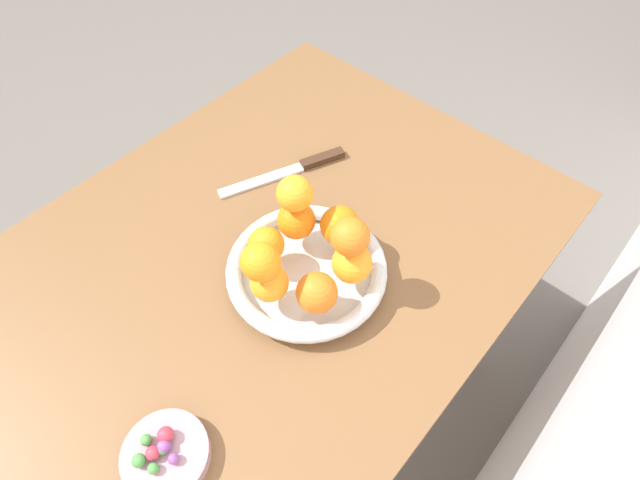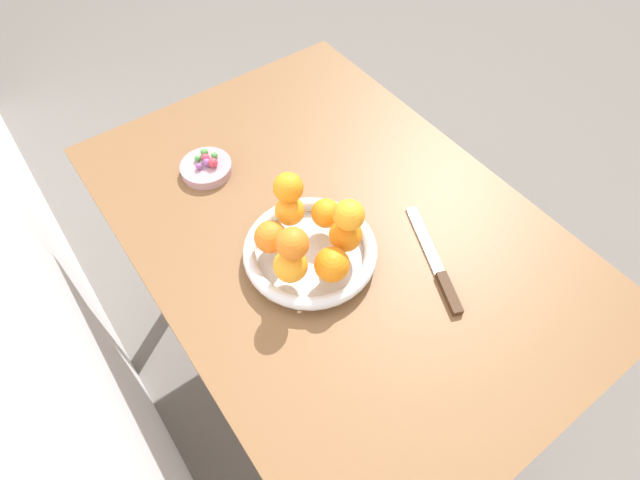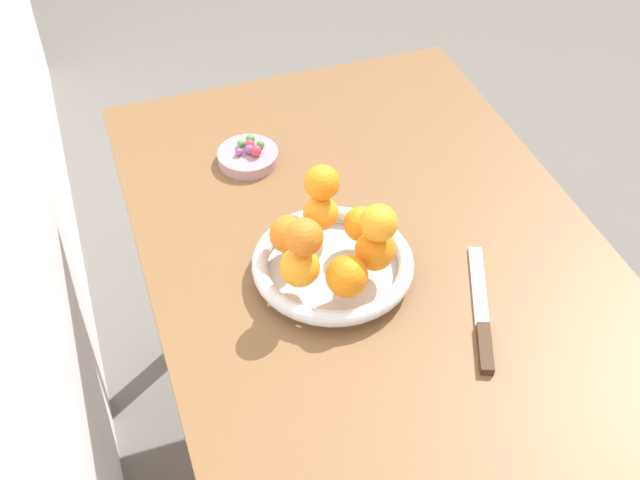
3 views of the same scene
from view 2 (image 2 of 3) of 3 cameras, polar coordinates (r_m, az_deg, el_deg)
The scene contains 22 objects.
ground_plane at distance 1.69m, azimuth 0.98°, elevation -13.81°, with size 6.00×6.00×0.00m, color slate.
dining_table at distance 1.11m, azimuth 1.45°, elevation -0.92°, with size 1.10×0.76×0.74m.
fruit_bowl at distance 0.97m, azimuth -1.11°, elevation -1.33°, with size 0.26×0.26×0.04m.
candy_dish at distance 1.16m, azimuth -12.85°, elevation 8.02°, with size 0.11×0.11×0.02m, color #B28C99.
orange_0 at distance 0.89m, azimuth -3.40°, elevation -2.92°, with size 0.06×0.06×0.06m, color orange.
orange_1 at distance 0.89m, azimuth 1.38°, elevation -2.83°, with size 0.07×0.07×0.07m, color orange.
orange_2 at distance 0.93m, azimuth 2.93°, elevation 0.55°, with size 0.06×0.06×0.06m, color orange.
orange_3 at distance 0.97m, azimuth 0.68°, elevation 3.08°, with size 0.06×0.06×0.06m, color orange.
orange_4 at distance 0.97m, azimuth -3.49°, elevation 3.36°, with size 0.06×0.06×0.06m, color orange.
orange_5 at distance 0.93m, azimuth -5.60°, elevation 0.27°, with size 0.06×0.06×0.06m, color orange.
orange_6 at distance 0.93m, azimuth -3.65°, elevation 6.01°, with size 0.06×0.06×0.06m, color orange.
orange_7 at distance 0.85m, azimuth -3.16°, elevation -0.42°, with size 0.06×0.06×0.06m, color orange.
orange_8 at distance 0.88m, azimuth 3.33°, elevation 2.86°, with size 0.06×0.06×0.06m, color orange.
candy_ball_0 at distance 1.17m, azimuth -13.09°, elevation 9.74°, with size 0.02×0.02×0.02m, color #4C9947.
candy_ball_1 at distance 1.16m, azimuth -13.82°, elevation 9.05°, with size 0.01×0.01×0.01m, color #4C9947.
candy_ball_2 at distance 1.14m, azimuth -12.79°, elevation 8.65°, with size 0.02×0.02×0.02m, color #8C4C99.
candy_ball_3 at distance 1.15m, azimuth -12.96°, elevation 9.15°, with size 0.02×0.02×0.02m, color #C6384C.
candy_ball_4 at distance 1.14m, azimuth -13.69°, elevation 8.16°, with size 0.01×0.01×0.01m, color #8C4C99.
candy_ball_5 at distance 1.14m, azimuth -12.14°, elevation 8.63°, with size 0.02×0.02×0.02m, color #C6384C.
candy_ball_6 at distance 1.14m, azimuth -12.87°, elevation 8.68°, with size 0.02×0.02×0.02m, color #4C9947.
candy_ball_7 at distance 1.16m, azimuth -11.96°, elevation 9.42°, with size 0.02×0.02×0.02m, color #4C9947.
knife at distance 1.00m, azimuth 13.24°, elevation -3.00°, with size 0.25×0.12×0.01m.
Camera 2 is at (-0.50, 0.40, 1.56)m, focal length 28.00 mm.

